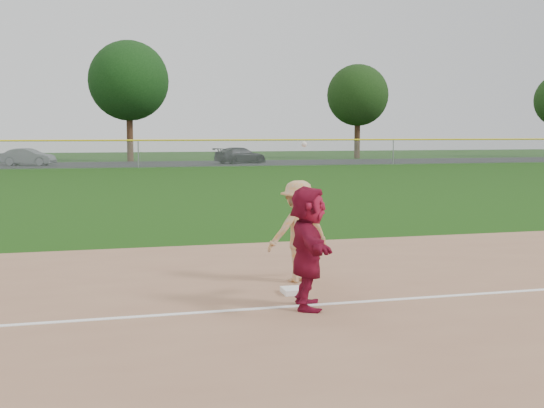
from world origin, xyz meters
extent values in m
plane|color=#173E0C|center=(0.00, 0.00, 0.00)|extent=(160.00, 160.00, 0.00)
cube|color=white|center=(0.00, -0.80, 0.03)|extent=(60.00, 0.10, 0.01)
cube|color=black|center=(0.00, 46.00, 0.01)|extent=(120.00, 10.00, 0.01)
cube|color=white|center=(-0.02, 0.00, 0.06)|extent=(0.39, 0.39, 0.09)
imported|color=maroon|center=(-0.08, -0.91, 0.92)|extent=(0.88, 1.74, 1.79)
imported|color=slate|center=(-8.07, 45.83, 0.67)|extent=(4.27, 2.61, 1.33)
imported|color=black|center=(8.67, 45.27, 0.67)|extent=(4.89, 3.41, 1.32)
imported|color=#A5A4A7|center=(0.30, 0.83, 0.89)|extent=(1.23, 0.86, 1.74)
sphere|color=silver|center=(0.27, 0.45, 2.38)|extent=(0.09, 0.09, 0.09)
plane|color=#999EA0|center=(0.00, 40.00, 1.00)|extent=(110.00, 0.00, 110.00)
cylinder|color=yellow|center=(0.00, 40.00, 2.00)|extent=(110.00, 0.12, 0.12)
cylinder|color=gray|center=(0.00, 40.00, 1.00)|extent=(0.08, 0.08, 2.00)
cylinder|color=gray|center=(20.00, 40.00, 1.00)|extent=(0.08, 0.08, 2.00)
cylinder|color=#3E2516|center=(0.00, 51.50, 2.05)|extent=(0.56, 0.56, 4.10)
sphere|color=black|center=(0.00, 51.50, 7.08)|extent=(7.00, 7.00, 7.00)
cylinder|color=#342013|center=(22.00, 52.80, 1.82)|extent=(0.56, 0.56, 3.64)
sphere|color=black|center=(22.00, 52.80, 6.19)|extent=(6.00, 6.00, 6.00)
camera|label=1|loc=(-3.05, -10.22, 2.58)|focal=45.00mm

